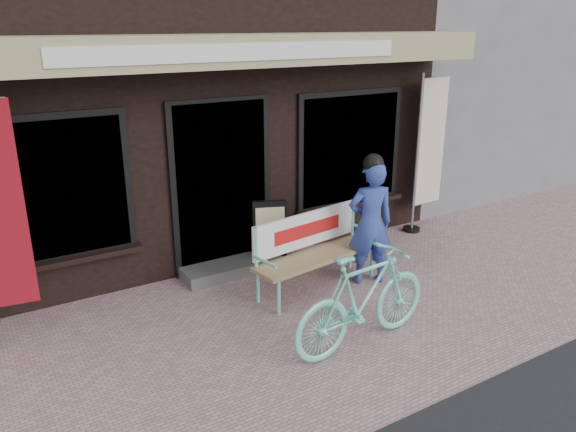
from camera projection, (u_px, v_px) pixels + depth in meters
ground at (307, 334)px, 5.79m from camera, size 70.00×70.00×0.00m
storefront at (137, 26)px, 8.82m from camera, size 7.00×6.77×6.00m
neighbor_right_near at (479, 33)px, 13.49m from camera, size 10.00×7.00×5.60m
bench at (313, 245)px, 6.67m from camera, size 1.74×0.68×0.92m
person at (370, 221)px, 6.72m from camera, size 0.65×0.53×1.62m
bicycle at (363, 299)px, 5.45m from camera, size 1.71×0.61×1.01m
nobori_cream at (428, 151)px, 8.39m from camera, size 0.70×0.28×2.38m
menu_stand at (270, 233)px, 7.31m from camera, size 0.44×0.24×0.88m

